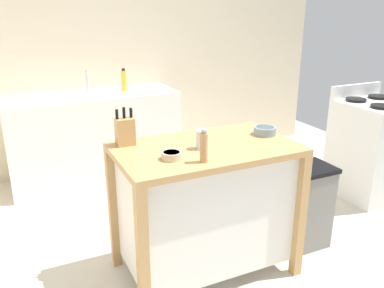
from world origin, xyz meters
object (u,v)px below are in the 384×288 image
Objects in this scene: bottle_spray_cleaner at (124,80)px; stove at (372,148)px; pepper_grinder at (204,146)px; kitchen_island at (205,203)px; knife_block at (125,131)px; sink_faucet at (87,81)px; trash_bin at (305,206)px; drinking_cup at (202,140)px; bowl_ceramic_wide at (265,131)px; bowl_ceramic_small at (172,155)px.

stove is (1.91, -1.48, -0.54)m from bottle_spray_cleaner.
stove is at bearing 16.73° from pepper_grinder.
kitchen_island is 4.94× the size of bottle_spray_cleaner.
knife_block is 1.08× the size of sink_faucet.
trash_bin is (0.80, -0.04, -0.18)m from kitchen_island.
sink_faucet is at bearing 85.87° from knife_block.
knife_block is 0.38× the size of trash_bin.
sink_faucet is (-0.27, 2.02, 0.05)m from drinking_cup.
kitchen_island is at bearing -81.04° from sink_faucet.
drinking_cup is at bearing -146.10° from kitchen_island.
bowl_ceramic_wide is 0.65× the size of bottle_spray_cleaner.
drinking_cup is (0.40, -0.27, -0.03)m from knife_block.
knife_block reaches higher than trash_bin.
pepper_grinder reaches higher than trash_bin.
knife_block is 0.93m from bowl_ceramic_wide.
bowl_ceramic_wide is at bearing -68.32° from sink_faucet.
sink_faucet is at bearing 144.68° from stove.
knife_block is 0.56m from pepper_grinder.
knife_block reaches higher than pepper_grinder.
bowl_ceramic_wide is (0.74, 0.15, 0.01)m from bowl_ceramic_small.
bottle_spray_cleaner is at bearing 74.06° from knife_block.
trash_bin is at bearing 3.80° from bowl_ceramic_small.
trash_bin is at bearing -0.95° from drinking_cup.
bowl_ceramic_wide reaches higher than bowl_ceramic_small.
pepper_grinder is (0.31, -0.47, 0.00)m from knife_block.
kitchen_island is 9.80× the size of drinking_cup.
drinking_cup is 0.11× the size of stove.
bowl_ceramic_wide is 0.23× the size of trash_bin.
knife_block is 1.76m from sink_faucet.
drinking_cup is (0.23, 0.09, 0.03)m from bowl_ceramic_small.
pepper_grinder is at bearing -94.28° from bottle_spray_cleaner.
pepper_grinder is (-0.09, -0.20, 0.03)m from drinking_cup.
kitchen_island is at bearing -90.80° from bottle_spray_cleaner.
trash_bin is 2.86× the size of sink_faucet.
bowl_ceramic_wide is at bearing 166.51° from trash_bin.
drinking_cup is 2.04m from sink_faucet.
pepper_grinder is (-0.13, -0.23, 0.49)m from kitchen_island.
bottle_spray_cleaner reaches higher than stove.
kitchen_island is 0.45m from drinking_cup.
trash_bin is 0.63× the size of stove.
bottle_spray_cleaner is 2.48m from stove.
drinking_cup is at bearing 20.27° from bowl_ceramic_small.
knife_block reaches higher than bowl_ceramic_small.
knife_block is (-0.44, 0.24, 0.48)m from kitchen_island.
kitchen_island is 1.93m from bottle_spray_cleaner.
bottle_spray_cleaner reaches higher than drinking_cup.
pepper_grinder is (0.14, -0.12, 0.07)m from bowl_ceramic_small.
kitchen_island is 0.55m from pepper_grinder.
bowl_ceramic_small is at bearing -176.20° from trash_bin.
drinking_cup is at bearing -33.87° from knife_block.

